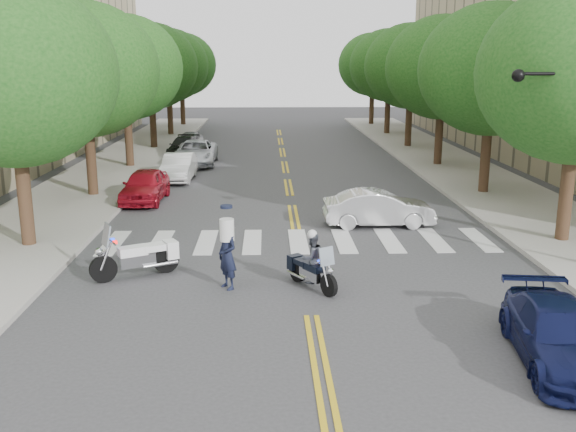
{
  "coord_description": "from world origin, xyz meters",
  "views": [
    {
      "loc": [
        -1.04,
        -14.33,
        5.97
      ],
      "look_at": [
        -0.4,
        4.81,
        1.3
      ],
      "focal_mm": 40.0,
      "sensor_mm": 36.0,
      "label": 1
    }
  ],
  "objects_px": {
    "motorcycle_parked": "(143,257)",
    "officer_standing": "(227,255)",
    "sedan_blue": "(559,335)",
    "convertible": "(379,208)",
    "motorcycle_police": "(311,262)"
  },
  "relations": [
    {
      "from": "motorcycle_parked",
      "to": "convertible",
      "type": "distance_m",
      "value": 9.34
    },
    {
      "from": "motorcycle_police",
      "to": "sedan_blue",
      "type": "distance_m",
      "value": 6.54
    },
    {
      "from": "motorcycle_police",
      "to": "motorcycle_parked",
      "type": "relative_size",
      "value": 0.77
    },
    {
      "from": "convertible",
      "to": "motorcycle_police",
      "type": "bearing_deg",
      "value": 154.7
    },
    {
      "from": "motorcycle_parked",
      "to": "convertible",
      "type": "height_order",
      "value": "motorcycle_parked"
    },
    {
      "from": "motorcycle_parked",
      "to": "sedan_blue",
      "type": "height_order",
      "value": "motorcycle_parked"
    },
    {
      "from": "motorcycle_parked",
      "to": "officer_standing",
      "type": "bearing_deg",
      "value": -141.6
    },
    {
      "from": "motorcycle_police",
      "to": "motorcycle_parked",
      "type": "distance_m",
      "value": 4.82
    },
    {
      "from": "sedan_blue",
      "to": "motorcycle_parked",
      "type": "bearing_deg",
      "value": 156.01
    },
    {
      "from": "sedan_blue",
      "to": "motorcycle_police",
      "type": "bearing_deg",
      "value": 143.07
    },
    {
      "from": "motorcycle_parked",
      "to": "officer_standing",
      "type": "relative_size",
      "value": 1.28
    },
    {
      "from": "motorcycle_police",
      "to": "officer_standing",
      "type": "height_order",
      "value": "officer_standing"
    },
    {
      "from": "officer_standing",
      "to": "convertible",
      "type": "height_order",
      "value": "officer_standing"
    },
    {
      "from": "convertible",
      "to": "sedan_blue",
      "type": "bearing_deg",
      "value": -172.15
    },
    {
      "from": "officer_standing",
      "to": "convertible",
      "type": "distance_m",
      "value": 8.31
    }
  ]
}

